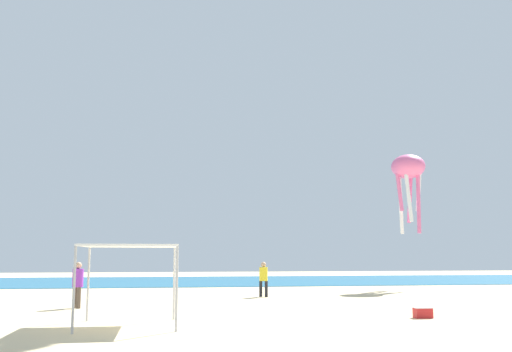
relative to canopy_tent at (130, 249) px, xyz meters
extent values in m
cube|color=beige|center=(3.20, -0.08, -2.27)|extent=(110.00, 110.00, 0.10)
cube|color=#1E6B93|center=(3.20, 29.12, -2.21)|extent=(110.00, 18.53, 0.03)
cylinder|color=#B2B2B7|center=(-1.34, -1.50, -1.08)|extent=(0.07, 0.07, 2.29)
cylinder|color=#B2B2B7|center=(1.34, -1.50, -1.08)|extent=(0.07, 0.07, 2.29)
cylinder|color=#B2B2B7|center=(-1.34, 1.50, -1.08)|extent=(0.07, 0.07, 2.29)
cylinder|color=#B2B2B7|center=(1.34, 1.50, -1.08)|extent=(0.07, 0.07, 2.29)
cube|color=white|center=(0.00, 0.00, 0.10)|extent=(2.76, 3.07, 0.06)
cylinder|color=black|center=(5.83, 10.95, -1.83)|extent=(0.15, 0.15, 0.78)
cylinder|color=black|center=(6.08, 10.76, -1.83)|extent=(0.15, 0.15, 0.78)
cylinder|color=yellow|center=(5.96, 10.85, -1.10)|extent=(0.41, 0.41, 0.68)
sphere|color=tan|center=(5.96, 10.85, -0.63)|extent=(0.26, 0.26, 0.26)
cylinder|color=brown|center=(-2.37, 6.23, -1.82)|extent=(0.16, 0.16, 0.81)
cylinder|color=brown|center=(-2.21, 5.95, -1.82)|extent=(0.16, 0.16, 0.81)
cylinder|color=purple|center=(-2.29, 6.09, -1.06)|extent=(0.42, 0.42, 0.71)
sphere|color=tan|center=(-2.29, 6.09, -0.57)|extent=(0.26, 0.26, 0.26)
cube|color=red|center=(9.43, 0.59, -2.06)|extent=(0.56, 0.36, 0.32)
cube|color=white|center=(9.43, 0.59, -1.89)|extent=(0.57, 0.37, 0.03)
ellipsoid|color=pink|center=(16.21, 16.08, 5.39)|extent=(2.20, 2.20, 1.53)
cylinder|color=pink|center=(15.57, 16.05, 3.75)|extent=(0.47, 0.24, 2.36)
cylinder|color=white|center=(15.92, 15.50, 3.39)|extent=(0.38, 0.50, 3.07)
cylinder|color=pink|center=(16.56, 15.53, 3.04)|extent=(0.44, 0.55, 3.77)
cylinder|color=white|center=(16.86, 16.11, 3.75)|extent=(0.47, 0.24, 2.36)
cylinder|color=pink|center=(16.51, 16.65, 3.39)|extent=(0.38, 0.50, 3.07)
cylinder|color=white|center=(15.87, 16.62, 3.04)|extent=(0.44, 0.55, 3.77)
camera|label=1|loc=(0.91, -17.29, -0.19)|focal=39.80mm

